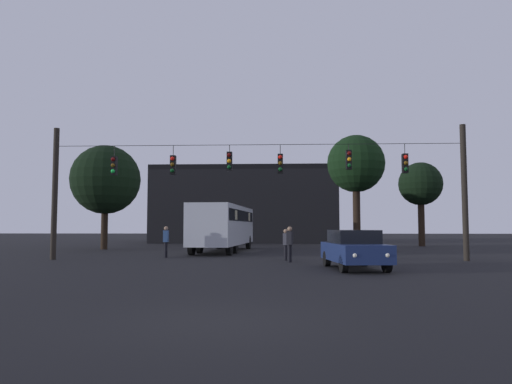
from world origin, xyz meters
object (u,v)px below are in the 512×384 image
(city_bus, at_px, (224,223))
(pedestrian_crossing_center, at_px, (290,242))
(car_near_right, at_px, (354,249))
(pedestrian_crossing_right, at_px, (286,243))
(tree_left_silhouette, at_px, (356,165))
(tree_behind_building, at_px, (105,180))
(tree_right_far, at_px, (420,185))
(pedestrian_crossing_left, at_px, (166,240))

(city_bus, height_order, pedestrian_crossing_center, city_bus)
(city_bus, bearing_deg, car_near_right, -63.10)
(pedestrian_crossing_right, bearing_deg, car_near_right, -61.38)
(pedestrian_crossing_center, relative_size, pedestrian_crossing_right, 1.08)
(tree_left_silhouette, xyz_separation_m, tree_behind_building, (-18.27, 0.57, -0.96))
(pedestrian_crossing_right, distance_m, tree_right_far, 21.81)
(tree_right_far, bearing_deg, pedestrian_crossing_right, -123.69)
(car_near_right, relative_size, tree_behind_building, 0.58)
(pedestrian_crossing_left, distance_m, tree_left_silhouette, 15.25)
(pedestrian_crossing_left, xyz_separation_m, pedestrian_crossing_right, (6.40, -1.97, -0.09))
(city_bus, bearing_deg, tree_left_silhouette, 13.96)
(pedestrian_crossing_center, bearing_deg, pedestrian_crossing_left, 154.02)
(pedestrian_crossing_left, relative_size, tree_right_far, 0.23)
(city_bus, distance_m, car_near_right, 14.53)
(city_bus, relative_size, tree_right_far, 1.56)
(car_near_right, bearing_deg, tree_left_silhouette, 80.29)
(city_bus, bearing_deg, tree_right_far, 31.27)
(tree_left_silhouette, bearing_deg, car_near_right, -99.71)
(pedestrian_crossing_left, distance_m, pedestrian_crossing_right, 6.69)
(pedestrian_crossing_center, height_order, tree_behind_building, tree_behind_building)
(car_near_right, bearing_deg, city_bus, 116.90)
(pedestrian_crossing_left, height_order, tree_left_silhouette, tree_left_silhouette)
(car_near_right, xyz_separation_m, tree_behind_building, (-15.67, 15.77, 4.31))
(car_near_right, relative_size, tree_right_far, 0.63)
(pedestrian_crossing_right, distance_m, tree_behind_building, 17.61)
(pedestrian_crossing_center, xyz_separation_m, tree_behind_building, (-13.24, 12.25, 4.17))
(tree_behind_building, bearing_deg, tree_left_silhouette, -1.77)
(pedestrian_crossing_center, xyz_separation_m, tree_right_far, (11.68, 19.01, 4.31))
(tree_left_silhouette, height_order, tree_behind_building, tree_left_silhouette)
(pedestrian_crossing_right, bearing_deg, tree_left_silhouette, 63.56)
(car_near_right, distance_m, tree_left_silhouette, 16.30)
(tree_left_silhouette, bearing_deg, pedestrian_crossing_center, -113.26)
(pedestrian_crossing_left, bearing_deg, tree_right_far, 40.90)
(pedestrian_crossing_left, xyz_separation_m, tree_behind_building, (-6.67, 9.05, 4.16))
(tree_left_silhouette, bearing_deg, pedestrian_crossing_right, -116.44)
(pedestrian_crossing_left, height_order, pedestrian_crossing_right, pedestrian_crossing_left)
(pedestrian_crossing_center, distance_m, tree_left_silhouette, 13.71)
(pedestrian_crossing_center, distance_m, tree_behind_building, 18.52)
(pedestrian_crossing_center, height_order, tree_left_silhouette, tree_left_silhouette)
(pedestrian_crossing_center, bearing_deg, tree_behind_building, 137.23)
(tree_right_far, bearing_deg, pedestrian_crossing_left, -139.10)
(pedestrian_crossing_right, relative_size, tree_behind_building, 0.20)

